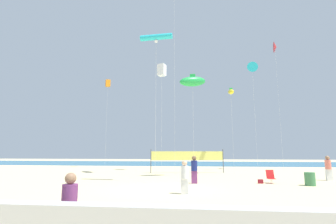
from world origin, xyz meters
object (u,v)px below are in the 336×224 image
object	(u,v)px
folding_beach_chair	(271,176)
kite_green_inflatable	(193,81)
volleyball_net	(187,157)
kite_cyan_delta	(252,67)
mother_figure	(69,205)
kite_yellow_inflatable	(231,92)
kite_red_delta	(275,47)
kite_cyan_tube	(156,37)
beachgoer_navy_shirt	(194,169)
trash_barrel	(310,179)
kite_orange_box	(108,83)
beachgoer_coral_shirt	(328,167)
beachgoer_white_shirt	(185,176)
beach_handbag	(261,181)
kite_white_box	(162,70)

from	to	relation	value
folding_beach_chair	kite_green_inflatable	world-z (taller)	kite_green_inflatable
folding_beach_chair	volleyball_net	distance (m)	10.04
kite_green_inflatable	kite_cyan_delta	xyz separation A→B (m)	(6.86, 7.45, 3.56)
mother_figure	kite_yellow_inflatable	size ratio (longest dim) A/B	0.19
volleyball_net	kite_red_delta	distance (m)	17.99
kite_cyan_tube	kite_cyan_delta	xyz separation A→B (m)	(9.48, 11.74, 1.22)
beachgoer_navy_shirt	trash_barrel	distance (m)	7.35
kite_yellow_inflatable	kite_cyan_tube	xyz separation A→B (m)	(-6.37, -7.52, 2.64)
beachgoer_navy_shirt	kite_orange_box	xyz separation A→B (m)	(-12.77, 16.99, 11.07)
kite_red_delta	trash_barrel	bearing A→B (deg)	-101.00
trash_barrel	kite_yellow_inflatable	size ratio (longest dim) A/B	0.10
beachgoer_coral_shirt	folding_beach_chair	size ratio (longest dim) A/B	2.07
kite_yellow_inflatable	volleyball_net	bearing A→B (deg)	166.70
kite_yellow_inflatable	kite_green_inflatable	xyz separation A→B (m)	(-3.75, -3.22, 0.30)
beachgoer_white_shirt	beach_handbag	bearing A→B (deg)	-97.34
beach_handbag	kite_orange_box	distance (m)	26.63
kite_green_inflatable	mother_figure	bearing A→B (deg)	-99.28
trash_barrel	kite_red_delta	distance (m)	20.39
beachgoer_coral_shirt	kite_cyan_delta	xyz separation A→B (m)	(-3.23, 8.86, 10.96)
kite_white_box	beach_handbag	bearing A→B (deg)	-51.67
kite_cyan_delta	volleyball_net	bearing A→B (deg)	-157.46
kite_orange_box	kite_red_delta	distance (m)	23.23
beachgoer_white_shirt	trash_barrel	world-z (taller)	beachgoer_white_shirt
beachgoer_white_shirt	kite_cyan_tube	xyz separation A→B (m)	(-2.32, 4.59, 9.82)
folding_beach_chair	kite_yellow_inflatable	distance (m)	10.36
trash_barrel	kite_cyan_delta	bearing A→B (deg)	92.70
kite_yellow_inflatable	kite_cyan_tube	size ratio (longest dim) A/B	0.77
beachgoer_white_shirt	kite_cyan_tube	distance (m)	11.09
folding_beach_chair	volleyball_net	world-z (taller)	volleyball_net
beachgoer_white_shirt	beach_handbag	world-z (taller)	beachgoer_white_shirt
trash_barrel	kite_red_delta	size ratio (longest dim) A/B	0.05
folding_beach_chair	trash_barrel	distance (m)	2.37
kite_yellow_inflatable	beachgoer_white_shirt	bearing A→B (deg)	-108.46
mother_figure	folding_beach_chair	xyz separation A→B (m)	(7.96, 12.60, -0.40)
kite_orange_box	volleyball_net	bearing A→B (deg)	-34.85
mother_figure	kite_cyan_delta	xyz separation A→B (m)	(9.51, 23.68, 11.08)
beachgoer_white_shirt	kite_yellow_inflatable	size ratio (longest dim) A/B	0.20
trash_barrel	kite_green_inflatable	bearing A→B (deg)	147.85
kite_yellow_inflatable	kite_green_inflatable	world-z (taller)	kite_green_inflatable
beachgoer_navy_shirt	beachgoer_coral_shirt	distance (m)	10.42
folding_beach_chair	kite_red_delta	size ratio (longest dim) A/B	0.06
beach_handbag	kite_white_box	bearing A→B (deg)	128.33
folding_beach_chair	beach_handbag	xyz separation A→B (m)	(-0.74, -0.24, -0.33)
mother_figure	kite_yellow_inflatable	distance (m)	21.71
volleyball_net	folding_beach_chair	bearing A→B (deg)	-52.58
beachgoer_white_shirt	kite_green_inflatable	xyz separation A→B (m)	(0.30, 8.89, 7.48)
beachgoer_navy_shirt	beach_handbag	size ratio (longest dim) A/B	5.43
kite_cyan_tube	kite_red_delta	xyz separation A→B (m)	(12.76, 13.56, 4.33)
kite_cyan_delta	kite_green_inflatable	bearing A→B (deg)	-132.66
kite_green_inflatable	trash_barrel	bearing A→B (deg)	-32.15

